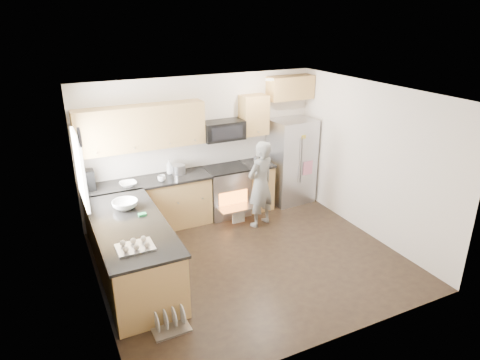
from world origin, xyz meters
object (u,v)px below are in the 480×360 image
stove_range (226,180)px  refrigerator (291,161)px  dish_rack (170,323)px  person (260,184)px

stove_range → refrigerator: (1.42, -0.02, 0.17)m
refrigerator → dish_rack: refrigerator is taller
stove_range → person: size_ratio=1.13×
dish_rack → person: bearing=40.3°
refrigerator → stove_range: bearing=175.9°
stove_range → dish_rack: (-1.95, -2.66, -0.60)m
refrigerator → person: size_ratio=1.07×
refrigerator → person: (-1.06, -0.68, -0.06)m
refrigerator → dish_rack: 4.35m
stove_range → dish_rack: size_ratio=3.90×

